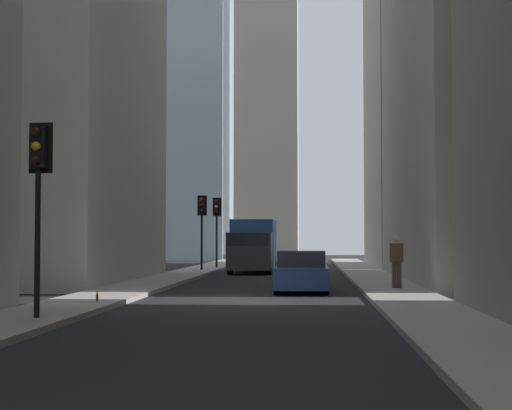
# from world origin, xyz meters

# --- Properties ---
(ground_plane) EXTENTS (135.00, 135.00, 0.00)m
(ground_plane) POSITION_xyz_m (0.00, 0.00, 0.00)
(ground_plane) COLOR black
(sidewalk_right) EXTENTS (90.00, 2.20, 0.14)m
(sidewalk_right) POSITION_xyz_m (0.00, 4.50, 0.07)
(sidewalk_right) COLOR gray
(sidewalk_right) RESTS_ON ground_plane
(sidewalk_left) EXTENTS (90.00, 2.20, 0.14)m
(sidewalk_left) POSITION_xyz_m (0.00, -4.50, 0.07)
(sidewalk_left) COLOR gray
(sidewalk_left) RESTS_ON ground_plane
(building_left_far) EXTENTS (14.64, 10.50, 33.23)m
(building_left_far) POSITION_xyz_m (28.44, -10.60, 16.63)
(building_left_far) COLOR #B7B2A5
(building_left_far) RESTS_ON ground_plane
(building_right_midfar) EXTENTS (14.36, 10.00, 21.77)m
(building_right_midfar) POSITION_xyz_m (9.49, 10.60, 10.88)
(building_right_midfar) COLOR #B7B2A5
(building_right_midfar) RESTS_ON ground_plane
(church_spire) EXTENTS (5.88, 5.88, 36.56)m
(church_spire) POSITION_xyz_m (45.98, 2.05, 19.04)
(church_spire) COLOR #B7B2A5
(church_spire) RESTS_ON ground_plane
(delivery_truck) EXTENTS (6.46, 2.25, 2.84)m
(delivery_truck) POSITION_xyz_m (19.57, 1.40, 1.46)
(delivery_truck) COLOR #285699
(delivery_truck) RESTS_ON ground_plane
(sedan_navy) EXTENTS (4.30, 1.78, 1.42)m
(sedan_navy) POSITION_xyz_m (3.81, -1.40, 0.66)
(sedan_navy) COLOR navy
(sedan_navy) RESTS_ON ground_plane
(traffic_light_foreground) EXTENTS (0.43, 0.52, 4.19)m
(traffic_light_foreground) POSITION_xyz_m (-6.92, 4.10, 3.22)
(traffic_light_foreground) COLOR black
(traffic_light_foreground) RESTS_ON sidewalk_right
(traffic_light_midblock) EXTENTS (0.43, 0.52, 4.13)m
(traffic_light_midblock) POSITION_xyz_m (23.94, 3.87, 3.18)
(traffic_light_midblock) COLOR black
(traffic_light_midblock) RESTS_ON sidewalk_right
(traffic_light_far_junction) EXTENTS (0.43, 0.52, 4.04)m
(traffic_light_far_junction) POSITION_xyz_m (19.78, 4.20, 3.11)
(traffic_light_far_junction) COLOR black
(traffic_light_far_junction) RESTS_ON sidewalk_right
(pedestrian) EXTENTS (0.26, 0.44, 1.79)m
(pedestrian) POSITION_xyz_m (4.15, -4.64, 1.12)
(pedestrian) COLOR #473D33
(pedestrian) RESTS_ON sidewalk_left
(discarded_bottle) EXTENTS (0.07, 0.07, 0.27)m
(discarded_bottle) POSITION_xyz_m (-2.48, 3.98, 0.25)
(discarded_bottle) COLOR brown
(discarded_bottle) RESTS_ON sidewalk_right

